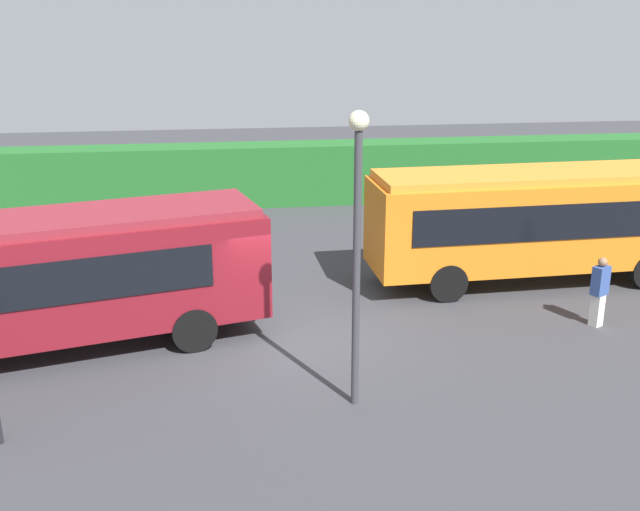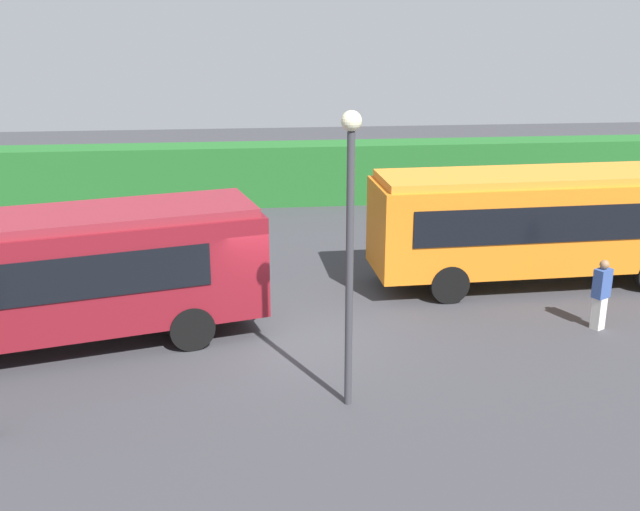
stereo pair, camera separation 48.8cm
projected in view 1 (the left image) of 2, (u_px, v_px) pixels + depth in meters
The scene contains 9 objects.
ground_plane at pixel (288, 337), 17.36m from camera, with size 64.00×64.00×0.00m, color #38383D.
bus_maroon at pixel (45, 276), 16.08m from camera, with size 9.66×4.59×3.05m.
bus_orange at pixel (537, 219), 20.41m from camera, with size 9.24×2.69×3.09m.
person_left at pixel (51, 266), 19.30m from camera, with size 0.51×0.39×1.77m.
person_right at pixel (599, 290), 17.73m from camera, with size 0.47×0.42×1.70m.
person_far at pixel (557, 221), 23.34m from camera, with size 0.48×0.51×1.76m.
hedge_row at pixel (258, 174), 28.93m from camera, with size 44.00×1.59×2.28m, color #216126.
traffic_cone at pixel (177, 216), 26.31m from camera, with size 0.36×0.36×0.60m, color orange.
lamppost at pixel (357, 229), 13.40m from camera, with size 0.36×0.36×5.55m.
Camera 1 is at (-1.35, -15.88, 7.18)m, focal length 42.56 mm.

